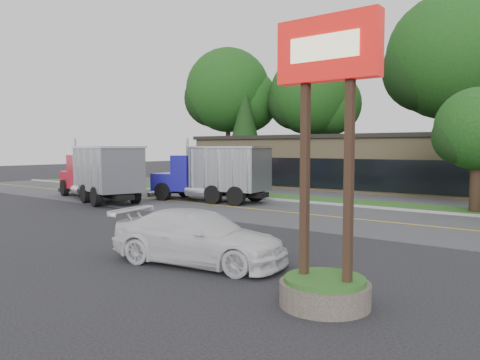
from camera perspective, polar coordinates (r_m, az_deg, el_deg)
The scene contains 16 objects.
ground at distance 18.96m, azimuth -15.48°, elevation -6.21°, with size 140.00×140.00×0.00m, color #303034.
road at distance 25.34m, azimuth 1.02°, elevation -3.51°, with size 60.00×8.00×0.02m, color #505055.
center_line at distance 25.34m, azimuth 1.02°, elevation -3.51°, with size 60.00×0.12×0.01m, color gold.
curb at distance 28.80m, azimuth 6.00°, elevation -2.63°, with size 60.00×0.30×0.12m, color #9E9E99.
grass_verge at distance 30.34m, azimuth 7.78°, elevation -2.30°, with size 60.00×3.40×0.03m, color #24521C.
far_parking at distance 34.75m, azimuth 11.87°, elevation -1.56°, with size 60.00×7.00×0.02m, color #505055.
strip_mall at distance 39.40m, azimuth 18.33°, elevation 1.89°, with size 32.00×12.00×4.00m, color #8F7B57.
bilo_sign at distance 9.85m, azimuth 10.42°, elevation -3.59°, with size 2.20×1.90×5.95m.
tree_far_a at distance 55.90m, azimuth -1.26°, elevation 10.39°, with size 10.47×9.86×14.94m.
tree_far_b at distance 51.93m, azimuth 8.91°, elevation 9.89°, with size 9.54×8.97×13.60m.
tree_far_c at distance 47.21m, azimuth 24.49°, elevation 12.85°, with size 11.93×11.23×17.02m.
evergreen_left at distance 51.57m, azimuth 0.61°, elevation 6.66°, with size 4.57×4.57×10.39m.
tree_verge at distance 26.71m, azimuth 27.11°, elevation 5.13°, with size 4.46×4.19×6.36m.
dump_truck_red at distance 30.14m, azimuth -16.68°, elevation 0.98°, with size 9.90×5.33×3.36m.
dump_truck_blue at distance 28.39m, azimuth -2.99°, elevation 0.94°, with size 7.71×3.50×3.36m.
rally_car at distance 13.47m, azimuth -5.03°, elevation -6.95°, with size 2.12×5.21×1.51m, color silver.
Camera 1 is at (14.93, -11.20, 3.31)m, focal length 35.00 mm.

